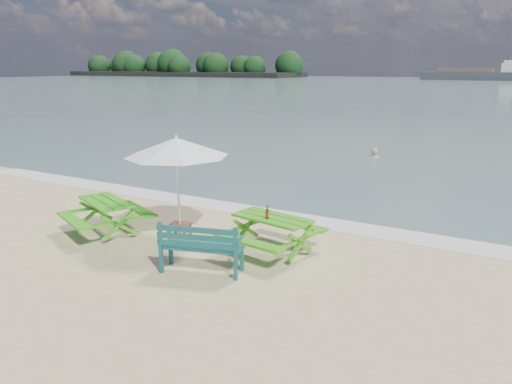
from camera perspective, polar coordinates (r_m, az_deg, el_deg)
The scene contains 10 objects.
sea at distance 91.35m, azimuth 26.92°, elevation 10.43°, with size 300.00×300.00×0.00m, color slate.
foam_strip at distance 12.62m, azimuth 2.29°, elevation -2.63°, with size 22.00×0.90×0.01m, color silver.
island_headland at distance 186.30m, azimuth -8.64°, elevation 13.96°, with size 90.00×22.00×7.60m.
picnic_table_left at distance 11.69m, azimuth -16.67°, elevation -2.80°, with size 2.14×2.23×0.75m.
picnic_table_right at distance 10.04m, azimuth 1.85°, elevation -4.99°, with size 1.84×1.99×0.75m.
park_bench at distance 9.21m, azimuth -6.20°, elevation -7.39°, with size 1.58×0.91×0.93m.
side_table at distance 11.15m, azimuth -8.70°, elevation -4.31°, with size 0.55×0.55×0.29m.
patio_umbrella at distance 10.72m, azimuth -9.07°, elevation 5.09°, with size 2.75×2.75×2.20m.
beer_bottle at distance 9.78m, azimuth 1.28°, elevation -2.53°, with size 0.07×0.07×0.27m.
swimmer at distance 21.36m, azimuth 13.30°, elevation 2.82°, with size 0.62×0.43×1.62m.
Camera 1 is at (5.59, -6.11, 3.67)m, focal length 35.00 mm.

